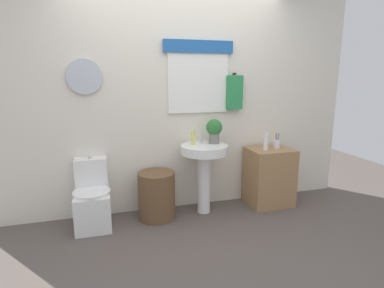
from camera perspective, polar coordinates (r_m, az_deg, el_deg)
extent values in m
plane|color=#564C47|center=(3.01, 2.99, -19.32)|extent=(8.00, 8.00, 0.00)
cube|color=silver|center=(3.67, -2.76, 8.01)|extent=(4.40, 0.10, 2.60)
cube|color=white|center=(3.67, 1.16, 11.15)|extent=(0.72, 0.03, 0.69)
cube|color=#235BA3|center=(3.66, 1.26, 17.46)|extent=(0.82, 0.04, 0.14)
cylinder|color=silver|center=(3.49, -19.14, 11.59)|extent=(0.36, 0.03, 0.36)
cylinder|color=black|center=(3.81, 7.78, 12.67)|extent=(0.02, 0.06, 0.02)
cube|color=#2D894C|center=(3.79, 7.80, 9.34)|extent=(0.20, 0.05, 0.40)
cube|color=white|center=(3.55, -17.70, -11.27)|extent=(0.36, 0.50, 0.38)
cylinder|color=white|center=(3.41, -17.95, -8.47)|extent=(0.38, 0.38, 0.03)
cube|color=white|center=(3.59, -18.02, -5.00)|extent=(0.34, 0.18, 0.32)
cylinder|color=silver|center=(3.54, -18.21, -2.34)|extent=(0.04, 0.04, 0.02)
cylinder|color=brown|center=(3.56, -6.49, -9.34)|extent=(0.41, 0.41, 0.54)
cylinder|color=white|center=(3.65, 2.20, -7.20)|extent=(0.15, 0.15, 0.71)
cylinder|color=white|center=(3.54, 2.25, -0.99)|extent=(0.53, 0.53, 0.10)
cylinder|color=silver|center=(3.63, 1.66, 0.97)|extent=(0.03, 0.03, 0.10)
cube|color=#9E754C|center=(3.99, 13.94, -5.83)|extent=(0.52, 0.44, 0.71)
cylinder|color=#DBD166|center=(3.52, 0.16, 1.17)|extent=(0.05, 0.05, 0.17)
cylinder|color=slate|center=(3.61, 4.07, 1.03)|extent=(0.12, 0.12, 0.12)
sphere|color=#2D7033|center=(3.59, 4.10, 3.10)|extent=(0.19, 0.19, 0.19)
cylinder|color=white|center=(3.80, 13.41, 0.46)|extent=(0.05, 0.05, 0.21)
cylinder|color=silver|center=(3.95, 15.25, 0.01)|extent=(0.08, 0.08, 0.10)
cylinder|color=blue|center=(3.95, 15.49, 0.67)|extent=(0.01, 0.03, 0.18)
cylinder|color=yellow|center=(3.95, 15.04, 0.68)|extent=(0.02, 0.02, 0.18)
cylinder|color=purple|center=(3.92, 15.22, 0.60)|extent=(0.02, 0.02, 0.18)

